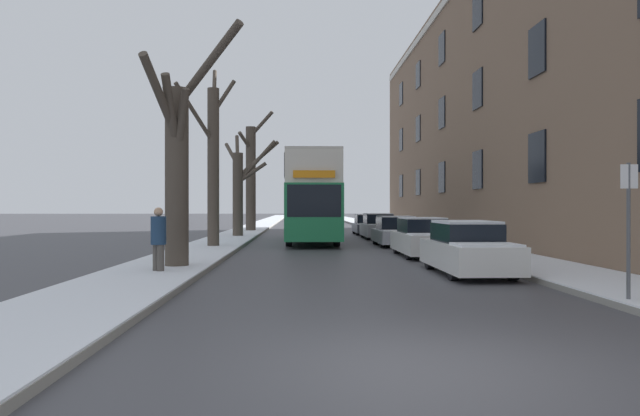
{
  "coord_description": "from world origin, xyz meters",
  "views": [
    {
      "loc": [
        -1.56,
        -6.42,
        1.83
      ],
      "look_at": [
        -0.68,
        18.03,
        1.81
      ],
      "focal_mm": 32.0,
      "sensor_mm": 36.0,
      "label": 1
    }
  ],
  "objects": [
    {
      "name": "bare_tree_left_0",
      "position": [
        -5.06,
        10.02,
        3.13
      ],
      "size": [
        2.85,
        3.58,
        6.75
      ],
      "color": "#4C4238",
      "rests_on": "ground"
    },
    {
      "name": "parked_car_3",
      "position": [
        3.03,
        26.69,
        0.68
      ],
      "size": [
        1.77,
        4.08,
        1.48
      ],
      "color": "#9EA3AD",
      "rests_on": "ground"
    },
    {
      "name": "ground_plane",
      "position": [
        0.0,
        0.0,
        0.0
      ],
      "size": [
        320.0,
        320.0,
        0.0
      ],
      "primitive_type": "plane",
      "color": "#424247"
    },
    {
      "name": "parked_car_4",
      "position": [
        3.03,
        31.95,
        0.63
      ],
      "size": [
        1.8,
        4.04,
        1.37
      ],
      "color": "#474C56",
      "rests_on": "ground"
    },
    {
      "name": "parked_car_0",
      "position": [
        3.03,
        9.01,
        0.68
      ],
      "size": [
        1.72,
        4.36,
        1.46
      ],
      "color": "silver",
      "rests_on": "ground"
    },
    {
      "name": "pedestrian_left_sidewalk",
      "position": [
        -5.29,
        8.74,
        1.0
      ],
      "size": [
        0.4,
        0.4,
        1.83
      ],
      "rotation": [
        0.0,
        0.0,
        5.6
      ],
      "color": "#4C4742",
      "rests_on": "ground"
    },
    {
      "name": "double_decker_bus",
      "position": [
        -0.94,
        23.89,
        2.53
      ],
      "size": [
        2.62,
        11.75,
        4.48
      ],
      "color": "#1E7A47",
      "rests_on": "ground"
    },
    {
      "name": "bare_tree_left_3",
      "position": [
        -5.13,
        35.58,
        4.2
      ],
      "size": [
        2.59,
        3.48,
        8.85
      ],
      "color": "#4C4238",
      "rests_on": "ground"
    },
    {
      "name": "street_sign_post",
      "position": [
        4.43,
        3.74,
        1.51
      ],
      "size": [
        0.32,
        0.07,
        2.64
      ],
      "color": "#4C4F54",
      "rests_on": "ground"
    },
    {
      "name": "sidewalk_left",
      "position": [
        -5.49,
        53.0,
        0.08
      ],
      "size": [
        2.72,
        130.0,
        0.16
      ],
      "color": "gray",
      "rests_on": "ground"
    },
    {
      "name": "bare_tree_left_1",
      "position": [
        -5.36,
        18.64,
        3.86
      ],
      "size": [
        2.4,
        3.14,
        8.16
      ],
      "color": "#4C4238",
      "rests_on": "ground"
    },
    {
      "name": "sidewalk_right",
      "position": [
        5.49,
        53.0,
        0.08
      ],
      "size": [
        2.72,
        130.0,
        0.16
      ],
      "color": "gray",
      "rests_on": "ground"
    },
    {
      "name": "parked_car_1",
      "position": [
        3.03,
        14.69,
        0.68
      ],
      "size": [
        1.75,
        4.31,
        1.46
      ],
      "color": "silver",
      "rests_on": "ground"
    },
    {
      "name": "terrace_facade_right",
      "position": [
        11.35,
        23.48,
        7.11
      ],
      "size": [
        9.1,
        45.84,
        14.22
      ],
      "color": "#7A604C",
      "rests_on": "ground"
    },
    {
      "name": "parked_car_2",
      "position": [
        3.03,
        20.59,
        0.65
      ],
      "size": [
        1.89,
        4.08,
        1.42
      ],
      "color": "#9EA3AD",
      "rests_on": "ground"
    },
    {
      "name": "bare_tree_left_2",
      "position": [
        -5.07,
        27.47,
        3.05
      ],
      "size": [
        3.43,
        1.86,
        6.27
      ],
      "color": "#4C4238",
      "rests_on": "ground"
    }
  ]
}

